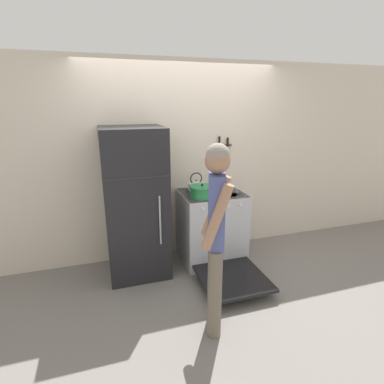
{
  "coord_description": "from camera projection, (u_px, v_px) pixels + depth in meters",
  "views": [
    {
      "loc": [
        -1.03,
        -3.73,
        2.04
      ],
      "look_at": [
        -0.01,
        -0.49,
        1.01
      ],
      "focal_mm": 28.0,
      "sensor_mm": 36.0,
      "label": 1
    }
  ],
  "objects": [
    {
      "name": "wall_back",
      "position": [
        181.0,
        162.0,
        3.95
      ],
      "size": [
        10.0,
        0.06,
        2.55
      ],
      "color": "beige",
      "rests_on": "ground_plane"
    },
    {
      "name": "wall_knife_strip",
      "position": [
        223.0,
        145.0,
        4.02
      ],
      "size": [
        0.24,
        0.03,
        0.3
      ],
      "color": "brown"
    },
    {
      "name": "tea_kettle",
      "position": [
        196.0,
        186.0,
        3.86
      ],
      "size": [
        0.26,
        0.21,
        0.25
      ],
      "color": "silver",
      "rests_on": "stove_range"
    },
    {
      "name": "person",
      "position": [
        216.0,
        231.0,
        2.53
      ],
      "size": [
        0.36,
        0.41,
        1.73
      ],
      "rotation": [
        0.0,
        0.0,
        1.23
      ],
      "color": "#6B6051",
      "rests_on": "ground_plane"
    },
    {
      "name": "refrigerator",
      "position": [
        135.0,
        203.0,
        3.53
      ],
      "size": [
        0.71,
        0.72,
        1.77
      ],
      "color": "black",
      "rests_on": "ground_plane"
    },
    {
      "name": "stove_range",
      "position": [
        212.0,
        228.0,
        3.91
      ],
      "size": [
        0.79,
        1.42,
        0.93
      ],
      "color": "silver",
      "rests_on": "ground_plane"
    },
    {
      "name": "ground_plane",
      "position": [
        183.0,
        250.0,
        4.3
      ],
      "size": [
        14.0,
        14.0,
        0.0
      ],
      "primitive_type": "plane",
      "color": "slate"
    },
    {
      "name": "dutch_oven_pot",
      "position": [
        202.0,
        191.0,
        3.61
      ],
      "size": [
        0.34,
        0.3,
        0.17
      ],
      "color": "#237A42",
      "rests_on": "stove_range"
    },
    {
      "name": "utensil_jar",
      "position": [
        222.0,
        184.0,
        3.98
      ],
      "size": [
        0.1,
        0.1,
        0.24
      ],
      "color": "#B7BABF",
      "rests_on": "stove_range"
    }
  ]
}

